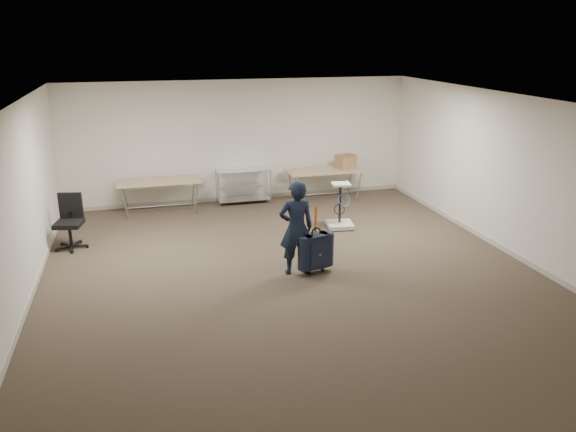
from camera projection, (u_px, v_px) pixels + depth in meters
name	position (u px, v px, depth m)	size (l,w,h in m)	color
ground	(291.00, 273.00, 9.26)	(9.00, 9.00, 0.00)	#413627
room_shell	(272.00, 242.00, 10.51)	(8.00, 9.00, 9.00)	white
folding_table_left	(159.00, 183.00, 12.21)	(1.80, 0.75, 0.73)	tan
folding_table_right	(325.00, 172.00, 13.15)	(1.80, 0.75, 0.73)	tan
wire_shelf	(243.00, 185.00, 12.98)	(1.22, 0.47, 0.80)	silver
person	(296.00, 228.00, 9.04)	(0.57, 0.37, 1.57)	black
suitcase	(316.00, 251.00, 9.17)	(0.46, 0.33, 1.13)	black
office_chair	(71.00, 232.00, 10.30)	(0.61, 0.61, 1.00)	black
equipment_cart	(340.00, 216.00, 11.37)	(0.58, 0.58, 0.94)	beige
cardboard_box	(345.00, 161.00, 13.27)	(0.43, 0.32, 0.32)	#9E6E49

